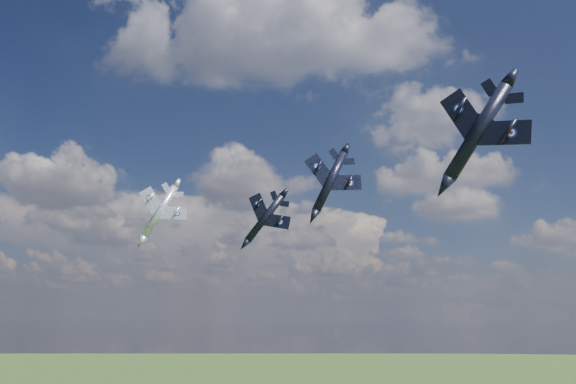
% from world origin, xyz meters
% --- Properties ---
extents(jet_lead_navy, '(9.97, 13.31, 7.57)m').
position_xyz_m(jet_lead_navy, '(2.99, 19.57, 81.93)').
color(jet_lead_navy, black).
extents(jet_right_navy, '(14.15, 16.38, 8.00)m').
position_xyz_m(jet_right_navy, '(29.29, -15.61, 83.57)').
color(jet_right_navy, black).
extents(jet_high_navy, '(14.39, 17.42, 7.62)m').
position_xyz_m(jet_high_navy, '(13.32, 22.89, 88.40)').
color(jet_high_navy, black).
extents(jet_left_silver, '(12.16, 14.84, 6.87)m').
position_xyz_m(jet_left_silver, '(-14.53, 19.43, 83.41)').
color(jet_left_silver, '#9798A1').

